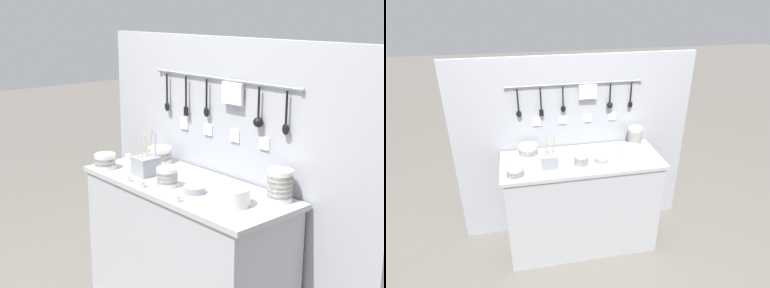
% 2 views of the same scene
% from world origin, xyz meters
% --- Properties ---
extents(ground_plane, '(20.00, 20.00, 0.00)m').
position_xyz_m(ground_plane, '(0.00, 0.00, 0.00)').
color(ground_plane, '#666059').
extents(counter, '(1.35, 0.53, 0.89)m').
position_xyz_m(counter, '(0.00, 0.00, 0.45)').
color(counter, '#ADAFB5').
rests_on(counter, ground).
extents(back_wall, '(2.15, 0.09, 1.70)m').
position_xyz_m(back_wall, '(0.00, 0.30, 0.85)').
color(back_wall, '#A8AAB2').
rests_on(back_wall, ground).
extents(bowl_stack_short_front, '(0.13, 0.13, 0.09)m').
position_xyz_m(bowl_stack_short_front, '(-0.55, -0.18, 0.94)').
color(bowl_stack_short_front, silver).
rests_on(bowl_stack_short_front, counter).
extents(bowl_stack_wide_centre, '(0.16, 0.16, 0.10)m').
position_xyz_m(bowl_stack_wide_centre, '(-0.43, 0.15, 0.94)').
color(bowl_stack_wide_centre, silver).
rests_on(bowl_stack_wide_centre, counter).
extents(bowl_stack_nested_right, '(0.13, 0.13, 0.17)m').
position_xyz_m(bowl_stack_nested_right, '(0.53, 0.18, 0.98)').
color(bowl_stack_nested_right, silver).
rests_on(bowl_stack_nested_right, counter).
extents(bowl_stack_back_corner, '(0.12, 0.12, 0.11)m').
position_xyz_m(bowl_stack_back_corner, '(-0.03, -0.11, 0.95)').
color(bowl_stack_back_corner, silver).
rests_on(bowl_stack_back_corner, counter).
extents(plate_stack, '(0.19, 0.19, 0.09)m').
position_xyz_m(plate_stack, '(0.41, -0.05, 0.94)').
color(plate_stack, silver).
rests_on(plate_stack, counter).
extents(steel_mixing_bowl, '(0.12, 0.12, 0.04)m').
position_xyz_m(steel_mixing_bowl, '(0.15, -0.07, 0.91)').
color(steel_mixing_bowl, '#93969E').
rests_on(steel_mixing_bowl, counter).
extents(cutlery_caddy, '(0.13, 0.13, 0.27)m').
position_xyz_m(cutlery_caddy, '(-0.28, -0.07, 0.95)').
color(cutlery_caddy, '#93969E').
rests_on(cutlery_caddy, counter).
extents(cup_edge_far, '(0.04, 0.04, 0.04)m').
position_xyz_m(cup_edge_far, '(-0.62, 0.03, 0.91)').
color(cup_edge_far, silver).
rests_on(cup_edge_far, counter).
extents(cup_front_left, '(0.04, 0.04, 0.04)m').
position_xyz_m(cup_front_left, '(0.19, 0.09, 0.91)').
color(cup_front_left, silver).
rests_on(cup_front_left, counter).
extents(cup_edge_near, '(0.04, 0.04, 0.04)m').
position_xyz_m(cup_edge_near, '(0.20, -0.23, 0.91)').
color(cup_edge_near, silver).
rests_on(cup_edge_near, counter).
extents(cup_back_left, '(0.04, 0.04, 0.04)m').
position_xyz_m(cup_back_left, '(-0.10, -0.23, 0.91)').
color(cup_back_left, silver).
rests_on(cup_back_left, counter).
extents(cup_centre, '(0.04, 0.04, 0.04)m').
position_xyz_m(cup_centre, '(-0.42, 0.03, 0.91)').
color(cup_centre, silver).
rests_on(cup_centre, counter).
extents(cup_beside_plates, '(0.04, 0.04, 0.04)m').
position_xyz_m(cup_beside_plates, '(-0.24, -0.23, 0.91)').
color(cup_beside_plates, silver).
rests_on(cup_beside_plates, counter).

